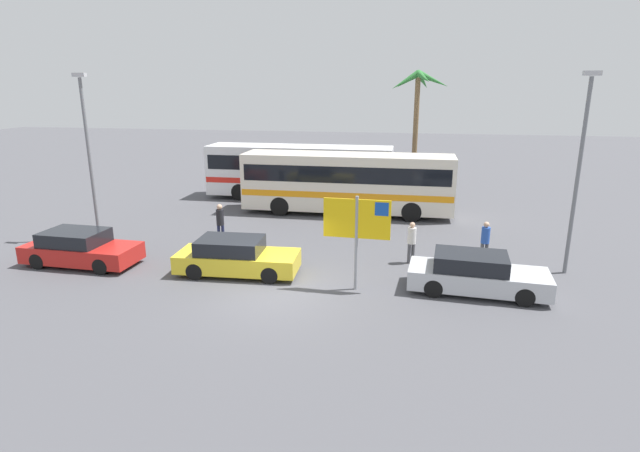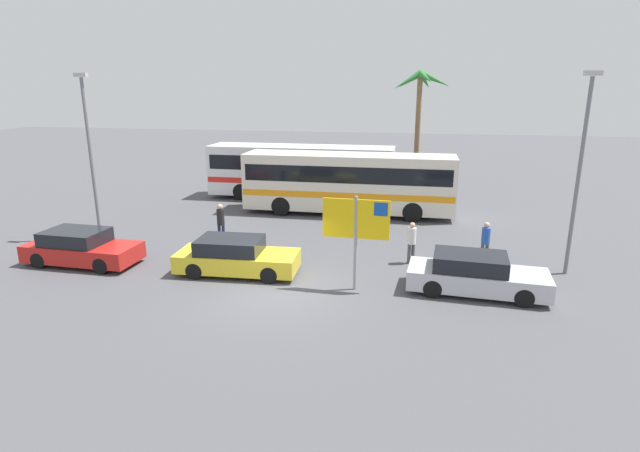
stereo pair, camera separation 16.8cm
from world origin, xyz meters
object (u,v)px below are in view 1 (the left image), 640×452
at_px(bus_front_coach, 347,181).
at_px(car_silver, 476,274).
at_px(pedestrian_by_bus, 412,239).
at_px(ferry_sign, 358,223).
at_px(pedestrian_crossing_lot, 485,239).
at_px(bus_rear_coach, 299,169).
at_px(pedestrian_near_sign, 220,221).
at_px(car_red, 80,248).
at_px(car_yellow, 236,257).

xyz_separation_m(bus_front_coach, car_silver, (5.56, -9.82, -1.15)).
height_order(bus_front_coach, pedestrian_by_bus, bus_front_coach).
bearing_deg(ferry_sign, pedestrian_crossing_lot, 40.06).
bearing_deg(bus_rear_coach, pedestrian_by_bus, -57.07).
height_order(ferry_sign, pedestrian_near_sign, ferry_sign).
height_order(bus_front_coach, car_red, bus_front_coach).
distance_m(ferry_sign, pedestrian_by_bus, 3.71).
height_order(ferry_sign, car_yellow, ferry_sign).
height_order(bus_rear_coach, ferry_sign, ferry_sign).
height_order(pedestrian_by_bus, pedestrian_near_sign, pedestrian_near_sign).
height_order(bus_rear_coach, pedestrian_crossing_lot, bus_rear_coach).
relative_size(ferry_sign, pedestrian_near_sign, 1.81).
relative_size(bus_front_coach, pedestrian_near_sign, 6.22).
height_order(car_yellow, pedestrian_near_sign, pedestrian_near_sign).
xyz_separation_m(car_silver, pedestrian_crossing_lot, (0.66, 3.04, 0.32)).
bearing_deg(pedestrian_near_sign, car_red, 120.28).
bearing_deg(bus_front_coach, bus_rear_coach, 136.73).
height_order(ferry_sign, pedestrian_by_bus, ferry_sign).
distance_m(ferry_sign, car_yellow, 4.84).
bearing_deg(car_yellow, car_silver, -4.11).
bearing_deg(car_red, car_yellow, 3.22).
xyz_separation_m(ferry_sign, car_red, (-10.65, 0.52, -1.69)).
height_order(pedestrian_by_bus, pedestrian_crossing_lot, pedestrian_crossing_lot).
relative_size(car_yellow, pedestrian_crossing_lot, 2.71).
xyz_separation_m(bus_front_coach, pedestrian_crossing_lot, (6.22, -6.78, -0.82)).
relative_size(bus_front_coach, car_silver, 2.40).
relative_size(car_red, pedestrian_by_bus, 2.66).
distance_m(bus_front_coach, ferry_sign, 10.44).
xyz_separation_m(bus_front_coach, car_yellow, (-2.79, -9.61, -1.15)).
xyz_separation_m(pedestrian_by_bus, pedestrian_near_sign, (-8.08, 0.94, 0.09)).
distance_m(bus_front_coach, car_yellow, 10.07).
relative_size(car_red, pedestrian_near_sign, 2.45).
bearing_deg(bus_front_coach, pedestrian_crossing_lot, -47.46).
xyz_separation_m(car_red, car_yellow, (6.17, 0.15, 0.00)).
distance_m(bus_front_coach, pedestrian_near_sign, 7.91).
relative_size(bus_rear_coach, pedestrian_crossing_lot, 6.72).
bearing_deg(car_yellow, ferry_sign, -11.20).
bearing_deg(car_red, car_silver, 1.58).
distance_m(car_red, pedestrian_by_bus, 12.65).
height_order(bus_front_coach, car_silver, bus_front_coach).
bearing_deg(car_yellow, bus_front_coach, 71.16).
distance_m(ferry_sign, pedestrian_near_sign, 7.54).
height_order(car_silver, pedestrian_near_sign, pedestrian_near_sign).
bearing_deg(pedestrian_by_bus, bus_rear_coach, -2.86).
xyz_separation_m(car_yellow, pedestrian_by_bus, (6.24, 2.29, 0.32)).
relative_size(ferry_sign, car_red, 0.74).
relative_size(car_silver, pedestrian_crossing_lot, 2.80).
bearing_deg(car_silver, pedestrian_near_sign, 165.64).
bearing_deg(car_red, pedestrian_near_sign, 39.90).
xyz_separation_m(car_red, car_silver, (14.51, -0.06, 0.00)).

